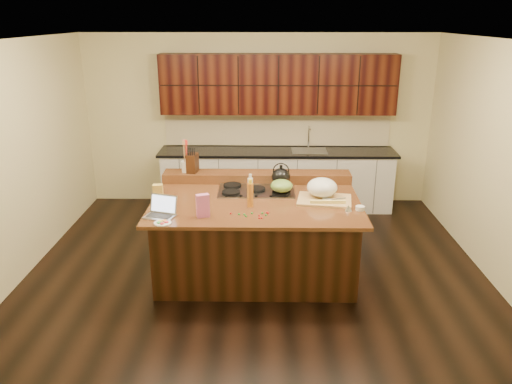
{
  "coord_description": "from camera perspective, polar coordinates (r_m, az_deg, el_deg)",
  "views": [
    {
      "loc": [
        0.09,
        -5.42,
        2.93
      ],
      "look_at": [
        0.0,
        0.05,
        1.0
      ],
      "focal_mm": 35.0,
      "sensor_mm": 36.0,
      "label": 1
    }
  ],
  "objects": [
    {
      "name": "strainer_bowl",
      "position": [
        6.02,
        7.22,
        0.22
      ],
      "size": [
        0.27,
        0.27,
        0.09
      ],
      "primitive_type": "cylinder",
      "rotation": [
        0.0,
        0.0,
        -0.14
      ],
      "color": "#996B3F",
      "rests_on": "island"
    },
    {
      "name": "wooden_tray",
      "position": [
        5.82,
        7.63,
        0.2
      ],
      "size": [
        0.67,
        0.53,
        0.25
      ],
      "rotation": [
        0.0,
        0.0,
        -0.15
      ],
      "color": "tan",
      "rests_on": "island"
    },
    {
      "name": "gumdrop_8",
      "position": [
        5.25,
        0.66,
        -2.98
      ],
      "size": [
        0.02,
        0.02,
        0.02
      ],
      "primitive_type": "ellipsoid",
      "color": "red",
      "rests_on": "island"
    },
    {
      "name": "gumdrop_9",
      "position": [
        5.37,
        -0.47,
        -2.44
      ],
      "size": [
        0.02,
        0.02,
        0.02
      ],
      "primitive_type": "ellipsoid",
      "color": "#198C26",
      "rests_on": "island"
    },
    {
      "name": "cooktop",
      "position": [
        6.06,
        0.04,
        0.21
      ],
      "size": [
        0.92,
        0.52,
        0.05
      ],
      "color": "gray",
      "rests_on": "island"
    },
    {
      "name": "vinegar_bottle",
      "position": [
        5.78,
        -0.66,
        0.41
      ],
      "size": [
        0.07,
        0.07,
        0.25
      ],
      "primitive_type": "cylinder",
      "rotation": [
        0.0,
        0.0,
        0.14
      ],
      "color": "silver",
      "rests_on": "island"
    },
    {
      "name": "ramekin_a",
      "position": [
        5.59,
        11.81,
        -1.81
      ],
      "size": [
        0.1,
        0.1,
        0.04
      ],
      "primitive_type": "cylinder",
      "rotation": [
        0.0,
        0.0,
        -0.03
      ],
      "color": "white",
      "rests_on": "island"
    },
    {
      "name": "room",
      "position": [
        5.65,
        -0.01,
        3.18
      ],
      "size": [
        5.52,
        5.02,
        2.72
      ],
      "color": "black",
      "rests_on": "ground"
    },
    {
      "name": "gumdrop_6",
      "position": [
        5.39,
        1.26,
        -2.35
      ],
      "size": [
        0.02,
        0.02,
        0.02
      ],
      "primitive_type": "ellipsoid",
      "color": "red",
      "rests_on": "island"
    },
    {
      "name": "utensil_crock",
      "position": [
        6.46,
        -7.97,
        2.89
      ],
      "size": [
        0.16,
        0.16,
        0.14
      ],
      "primitive_type": "cylinder",
      "rotation": [
        0.0,
        0.0,
        0.39
      ],
      "color": "white",
      "rests_on": "back_ledge"
    },
    {
      "name": "back_ledge",
      "position": [
        6.42,
        0.09,
        1.77
      ],
      "size": [
        2.4,
        0.3,
        0.12
      ],
      "primitive_type": "cube",
      "color": "black",
      "rests_on": "island"
    },
    {
      "name": "gumdrop_11",
      "position": [
        5.35,
        -1.96,
        -2.53
      ],
      "size": [
        0.02,
        0.02,
        0.02
      ],
      "primitive_type": "ellipsoid",
      "color": "#198C26",
      "rests_on": "island"
    },
    {
      "name": "island",
      "position": [
        5.95,
        -0.01,
        -5.03
      ],
      "size": [
        2.4,
        1.6,
        0.92
      ],
      "color": "black",
      "rests_on": "ground"
    },
    {
      "name": "gumdrop_0",
      "position": [
        5.24,
        0.37,
        -2.99
      ],
      "size": [
        0.02,
        0.02,
        0.02
      ],
      "primitive_type": "ellipsoid",
      "color": "red",
      "rests_on": "island"
    },
    {
      "name": "knife_block",
      "position": [
        6.43,
        -7.28,
        3.31
      ],
      "size": [
        0.15,
        0.21,
        0.24
      ],
      "primitive_type": "cube",
      "rotation": [
        0.0,
        0.0,
        -0.14
      ],
      "color": "black",
      "rests_on": "back_ledge"
    },
    {
      "name": "green_bowl",
      "position": [
        5.9,
        2.93,
        0.72
      ],
      "size": [
        0.32,
        0.32,
        0.15
      ],
      "primitive_type": "ellipsoid",
      "rotation": [
        0.0,
        0.0,
        -0.22
      ],
      "color": "olive",
      "rests_on": "cooktop"
    },
    {
      "name": "kettle",
      "position": [
        6.14,
        2.86,
        1.77
      ],
      "size": [
        0.3,
        0.3,
        0.21
      ],
      "primitive_type": "ellipsoid",
      "rotation": [
        0.0,
        0.0,
        -0.42
      ],
      "color": "black",
      "rests_on": "cooktop"
    },
    {
      "name": "laptop",
      "position": [
        5.41,
        -10.76,
        -2.1
      ],
      "size": [
        0.36,
        0.32,
        0.21
      ],
      "rotation": [
        0.0,
        0.0,
        -0.3
      ],
      "color": "#B7B7BC",
      "rests_on": "island"
    },
    {
      "name": "ramekin_b",
      "position": [
        5.75,
        8.05,
        -0.99
      ],
      "size": [
        0.12,
        0.12,
        0.04
      ],
      "primitive_type": "cylinder",
      "rotation": [
        0.0,
        0.0,
        0.2
      ],
      "color": "white",
      "rests_on": "island"
    },
    {
      "name": "back_counter",
      "position": [
        7.89,
        2.45,
        5.15
      ],
      "size": [
        3.7,
        0.66,
        2.4
      ],
      "color": "silver",
      "rests_on": "ground"
    },
    {
      "name": "ramekin_c",
      "position": [
        6.25,
        8.56,
        0.68
      ],
      "size": [
        0.11,
        0.11,
        0.04
      ],
      "primitive_type": "cylinder",
      "rotation": [
        0.0,
        0.0,
        0.12
      ],
      "color": "white",
      "rests_on": "island"
    },
    {
      "name": "candy_plate",
      "position": [
        5.22,
        -10.63,
        -3.49
      ],
      "size": [
        0.19,
        0.19,
        0.01
      ],
      "primitive_type": "cylinder",
      "rotation": [
        0.0,
        0.0,
        0.03
      ],
      "color": "white",
      "rests_on": "island"
    },
    {
      "name": "kitchen_timer",
      "position": [
        5.54,
        10.51,
        -1.79
      ],
      "size": [
        0.1,
        0.1,
        0.07
      ],
      "primitive_type": "cone",
      "rotation": [
        0.0,
        0.0,
        -0.3
      ],
      "color": "silver",
      "rests_on": "island"
    },
    {
      "name": "gumdrop_3",
      "position": [
        5.34,
        -1.36,
        -2.58
      ],
      "size": [
        0.02,
        0.02,
        0.02
      ],
      "primitive_type": "ellipsoid",
      "color": "#198C26",
      "rests_on": "island"
    },
    {
      "name": "gumdrop_5",
      "position": [
        5.37,
        0.72,
        -2.42
      ],
      "size": [
        0.02,
        0.02,
        0.02
      ],
      "primitive_type": "ellipsoid",
      "color": "#198C26",
      "rests_on": "island"
    },
    {
      "name": "oil_bottle",
      "position": [
        5.54,
        -0.66,
        -0.36
      ],
      "size": [
        0.09,
        0.09,
        0.27
      ],
      "primitive_type": "cylinder",
      "rotation": [
        0.0,
        0.0,
        -0.29
      ],
      "color": "#C17122",
      "rests_on": "island"
    },
    {
      "name": "pink_bag",
      "position": [
        5.29,
        -6.1,
        -1.56
      ],
      "size": [
        0.15,
        0.11,
        0.25
      ],
      "primitive_type": "cube",
      "rotation": [
        0.0,
        0.0,
        0.35
      ],
      "color": "#D5649E",
      "rests_on": "island"
    },
    {
      "name": "gumdrop_4",
      "position": [
        5.37,
        -2.9,
        -2.46
      ],
      "size": [
        0.02,
        0.02,
        0.02
      ],
      "primitive_type": "ellipsoid",
      "color": "red",
      "rests_on": "island"
    },
    {
      "name": "gumdrop_7",
      "position": [
        5.29,
        -1.15,
        -2.78
      ],
      "size": [
        0.02,
        0.02,
        0.02
      ],
      "primitive_type": "ellipsoid",
      "color": "#198C26",
      "rests_on": "island"
    },
    {
      "name": "gumdrop_2",
      "position": [
        5.31,
        0.39,
        -2.71
      ],
      "size": [
        0.02,
        0.02,
        0.02
      ],
      "primitive_type": "ellipsoid",
      "color": "red",
      "rests_on": "island"
    },
    {
      "name": "gumdrop_1",
      "position": [
        5.32,
        1.13,
        -2.65
      ],
      "size": [
        0.02,
        0.02,
        0.02
      ],
      "primitive_type": "ellipsoid",
      "color": "#198C26",
      "rests_on": "island"
    },
    {
      "name": "gumdrop_10",
      "position": [
        5.38,
        1.4,
        -2.39
      ],
      "size": [
        0.02,
        0.02,
        0.02
      ],
      "primitive_type": "ellipsoid",
      "color": "red",
      "rests_on": "island"
    },
    {
      "name": "package_box",
      "position": [
        5.95,
        -11.14,
        0.12
      ],
      "size": [
        0.12,
        0.09,
        0.16
      ],
      "primitive_type": "cube",
      "rotation": [
        0.0,
        0.0,
        0.06
      ],
      "color": "gold",
      "rests_on": "island"
    }
  ]
}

